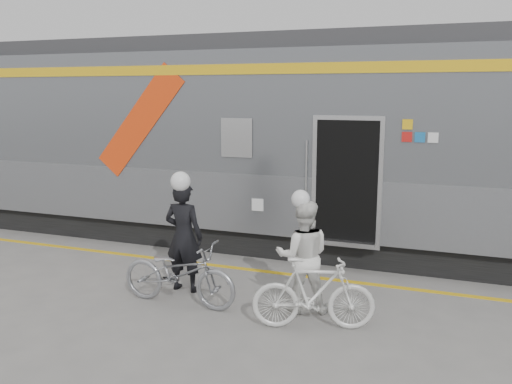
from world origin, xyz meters
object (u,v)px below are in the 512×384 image
at_px(woman, 303,256).
at_px(bicycle_right, 314,294).
at_px(man, 184,237).
at_px(bicycle_left, 179,273).

bearing_deg(woman, bicycle_right, 101.47).
bearing_deg(man, bicycle_right, 164.68).
height_order(bicycle_left, woman, woman).
relative_size(woman, bicycle_right, 0.99).
xyz_separation_m(woman, bicycle_right, (0.30, -0.55, -0.31)).
height_order(man, bicycle_right, man).
xyz_separation_m(bicycle_left, woman, (1.74, 0.42, 0.32)).
bearing_deg(bicycle_left, man, 21.51).
distance_m(man, woman, 1.95).
bearing_deg(bicycle_left, woman, -74.85).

